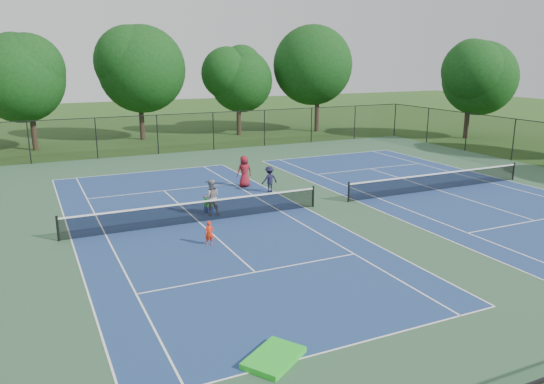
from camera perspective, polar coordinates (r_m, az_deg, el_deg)
name	(u,v)px	position (r m, az deg, el deg)	size (l,w,h in m)	color
ground	(331,204)	(27.15, 6.36, -1.33)	(140.00, 140.00, 0.00)	#234716
court_pad	(331,204)	(27.15, 6.36, -1.32)	(36.00, 36.00, 0.01)	#31573B
tennis_court_left	(199,220)	(24.31, -7.86, -3.02)	(12.00, 23.83, 1.07)	navy
tennis_court_right	(437,188)	(31.28, 17.36, 0.38)	(12.00, 23.83, 1.07)	navy
perimeter_fence	(332,174)	(26.76, 6.45, 1.97)	(36.08, 36.08, 3.02)	black
tree_back_a	(27,73)	(46.21, -24.83, 11.52)	(6.80, 6.80, 9.15)	#2D2116
tree_back_b	(138,65)	(49.19, -14.18, 13.13)	(7.60, 7.60, 10.03)	#2D2116
tree_back_c	(238,77)	(50.84, -3.66, 12.29)	(6.00, 6.00, 8.40)	#2D2116
tree_back_d	(318,62)	(53.42, 4.96, 13.81)	(7.80, 7.80, 10.37)	#2D2116
tree_side_e	(471,74)	(51.65, 20.62, 11.82)	(6.60, 6.60, 8.87)	#2D2116
child_player	(209,233)	(21.27, -6.75, -4.41)	(0.36, 0.24, 0.99)	red
instructor	(211,197)	(25.09, -6.57, -0.59)	(0.85, 0.66, 1.74)	gray
bystander_b	(270,179)	(29.21, -0.27, 1.37)	(0.95, 0.54, 1.47)	#171732
bystander_c	(244,171)	(30.47, -2.99, 2.23)	(0.89, 0.58, 1.82)	maroon
ball_crate	(209,209)	(25.71, -6.82, -1.88)	(0.37, 0.29, 0.32)	navy
ball_hopper	(209,202)	(25.61, -6.84, -1.10)	(0.34, 0.28, 0.41)	green
green_tarp	(274,358)	(13.72, 0.19, -17.41)	(1.54, 1.03, 0.16)	green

